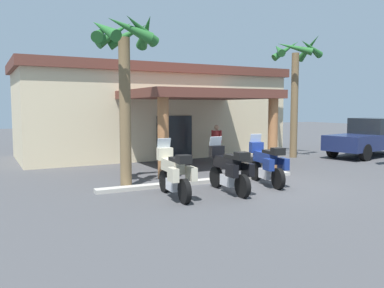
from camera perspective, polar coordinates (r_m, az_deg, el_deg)
ground_plane at (r=13.21m, az=9.84°, el=-5.78°), size 80.00×80.00×0.00m
motel_building at (r=21.17m, az=-5.47°, el=4.77°), size 13.89×10.32×4.57m
motorcycle_cream at (r=11.10m, az=-2.54°, el=-4.17°), size 0.73×2.21×1.61m
motorcycle_black at (r=11.81m, az=5.34°, el=-3.61°), size 0.71×2.21×1.61m
motorcycle_blue at (r=13.15m, az=10.67°, el=-2.76°), size 0.86×2.20×1.61m
pedestrian at (r=18.23m, az=3.52°, el=0.49°), size 0.32×0.47×1.71m
pickup_truck_navy at (r=22.25m, az=23.88°, el=0.79°), size 5.48×2.92×1.95m
palm_tree_roadside at (r=12.50m, az=-9.70°, el=12.04°), size 2.10×2.16×5.37m
palm_tree_near_portico at (r=20.52m, az=14.55°, el=10.16°), size 2.40×2.54×6.10m
curb_strip at (r=13.32m, az=1.53°, el=-5.35°), size 7.17×0.36×0.12m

